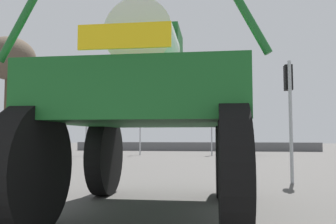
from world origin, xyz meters
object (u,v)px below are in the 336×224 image
(traffic_signal_near_left, at_px, (18,104))
(bare_tree_left, at_px, (9,61))
(oversize_sprayer, at_px, (151,110))
(streetlight_far_left, at_px, (89,99))
(traffic_signal_far_left, at_px, (141,121))
(sedan_ahead, at_px, (239,146))
(traffic_signal_near_right, at_px, (289,94))
(traffic_signal_far_right, at_px, (212,125))

(traffic_signal_near_left, xyz_separation_m, bare_tree_left, (-3.81, 5.26, 2.89))
(oversize_sprayer, xyz_separation_m, streetlight_far_left, (-8.56, 19.07, 2.41))
(traffic_signal_far_left, xyz_separation_m, bare_tree_left, (-4.93, -10.51, 2.76))
(traffic_signal_far_left, distance_m, streetlight_far_left, 4.47)
(traffic_signal_near_left, height_order, traffic_signal_far_left, traffic_signal_far_left)
(sedan_ahead, relative_size, traffic_signal_near_right, 1.09)
(oversize_sprayer, distance_m, streetlight_far_left, 21.04)
(traffic_signal_near_right, relative_size, traffic_signal_far_right, 1.18)
(traffic_signal_far_left, bearing_deg, traffic_signal_far_right, 0.08)
(sedan_ahead, height_order, traffic_signal_near_left, traffic_signal_near_left)
(bare_tree_left, bearing_deg, traffic_signal_near_left, -54.06)
(sedan_ahead, distance_m, traffic_signal_near_left, 18.73)
(oversize_sprayer, xyz_separation_m, traffic_signal_near_left, (-5.81, 4.83, 0.64))
(oversize_sprayer, distance_m, traffic_signal_far_left, 21.14)
(traffic_signal_far_right, distance_m, bare_tree_left, 15.31)
(traffic_signal_far_left, distance_m, traffic_signal_far_right, 5.76)
(traffic_signal_near_left, bearing_deg, streetlight_far_left, 100.94)
(oversize_sprayer, bearing_deg, sedan_ahead, -9.02)
(oversize_sprayer, height_order, traffic_signal_far_left, oversize_sprayer)
(sedan_ahead, height_order, traffic_signal_far_right, traffic_signal_far_right)
(streetlight_far_left, relative_size, bare_tree_left, 1.17)
(oversize_sprayer, distance_m, sedan_ahead, 21.41)
(traffic_signal_near_left, relative_size, traffic_signal_far_left, 0.96)
(traffic_signal_near_right, xyz_separation_m, bare_tree_left, (-13.32, 5.26, 2.66))
(sedan_ahead, bearing_deg, traffic_signal_far_right, 111.98)
(oversize_sprayer, bearing_deg, traffic_signal_near_right, -37.83)
(traffic_signal_near_left, xyz_separation_m, streetlight_far_left, (-2.75, 14.24, 1.77))
(sedan_ahead, height_order, traffic_signal_near_right, traffic_signal_near_right)
(traffic_signal_near_right, height_order, bare_tree_left, bare_tree_left)
(streetlight_far_left, bearing_deg, traffic_signal_near_left, -79.06)
(traffic_signal_near_left, relative_size, traffic_signal_near_right, 0.92)
(streetlight_far_left, height_order, bare_tree_left, streetlight_far_left)
(oversize_sprayer, height_order, bare_tree_left, bare_tree_left)
(sedan_ahead, xyz_separation_m, bare_tree_left, (-12.83, -11.04, 4.83))
(oversize_sprayer, relative_size, sedan_ahead, 1.30)
(traffic_signal_far_right, bearing_deg, bare_tree_left, -135.44)
(sedan_ahead, relative_size, traffic_signal_far_right, 1.29)
(traffic_signal_near_left, bearing_deg, traffic_signal_far_left, 85.96)
(oversize_sprayer, distance_m, traffic_signal_far_right, 20.63)
(sedan_ahead, relative_size, traffic_signal_near_left, 1.18)
(oversize_sprayer, height_order, traffic_signal_near_left, oversize_sprayer)
(traffic_signal_far_left, xyz_separation_m, streetlight_far_left, (-3.87, -1.53, 1.65))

